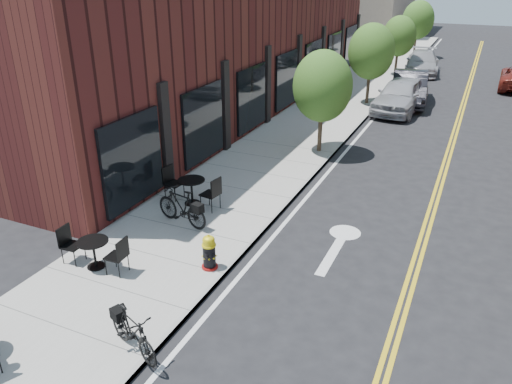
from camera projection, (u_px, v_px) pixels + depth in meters
The scene contains 15 objects.
ground at pixel (224, 278), 11.67m from camera, with size 120.00×120.00×0.00m, color black.
sidewalk_near at pixel (294, 139), 20.67m from camera, with size 4.00×70.00×0.12m, color #9E9B93.
building_near at pixel (238, 36), 24.24m from camera, with size 5.00×28.00×7.00m, color #411615.
tree_near_a at pixel (322, 86), 18.26m from camera, with size 2.20×2.20×3.81m.
tree_near_b at pixel (371, 52), 24.83m from camera, with size 2.30×2.30×3.98m.
tree_near_c at pixel (399, 36), 31.53m from camera, with size 2.10×2.10×3.67m.
tree_near_d at pixel (418, 20), 38.04m from camera, with size 2.40×2.40×4.11m.
fire_hydrant at pixel (209, 252), 11.67m from camera, with size 0.49×0.49×0.89m.
bicycle_left at pixel (182, 207), 13.62m from camera, with size 0.50×1.76×1.06m, color black.
bicycle_right at pixel (133, 332), 9.08m from camera, with size 0.44×1.55×0.93m, color black.
bistro_set_b at pixel (94, 250), 11.69m from camera, with size 1.71×0.76×0.92m.
bistro_set_c at pixel (192, 188), 14.81m from camera, with size 1.91×0.92×1.01m.
parked_car_a at pixel (401, 95), 24.48m from camera, with size 1.94×4.83×1.64m, color #A2A4AA.
parked_car_b at pixel (409, 88), 25.97m from camera, with size 1.72×4.93×1.63m, color black.
parked_car_c at pixel (422, 62), 33.11m from camera, with size 2.04×5.02×1.46m, color #9E9EA2.
Camera 1 is at (4.72, -8.58, 6.69)m, focal length 35.00 mm.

